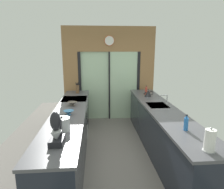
{
  "coord_description": "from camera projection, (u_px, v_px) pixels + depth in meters",
  "views": [
    {
      "loc": [
        -0.39,
        -3.39,
        2.07
      ],
      "look_at": [
        -0.06,
        0.72,
        1.13
      ],
      "focal_mm": 31.91,
      "sensor_mm": 36.0,
      "label": 1
    }
  ],
  "objects": [
    {
      "name": "stock_pot",
      "position": [
        62.0,
        124.0,
        2.85
      ],
      "size": [
        0.23,
        0.23,
        0.22
      ],
      "color": "#B7BABC",
      "rests_on": "left_counter_run"
    },
    {
      "name": "mixing_bowl_near",
      "position": [
        65.0,
        121.0,
        3.14
      ],
      "size": [
        0.15,
        0.15,
        0.06
      ],
      "color": "#514C47",
      "rests_on": "left_counter_run"
    },
    {
      "name": "left_counter_run",
      "position": [
        69.0,
        137.0,
        3.74
      ],
      "size": [
        0.62,
        3.8,
        0.92
      ],
      "color": "#1E232D",
      "rests_on": "ground_plane"
    },
    {
      "name": "soap_bottle_near",
      "position": [
        186.0,
        124.0,
        2.86
      ],
      "size": [
        0.06,
        0.06,
        0.24
      ],
      "color": "#286BB7",
      "rests_on": "right_counter_run"
    },
    {
      "name": "oven_range",
      "position": [
        75.0,
        117.0,
        4.83
      ],
      "size": [
        0.6,
        0.6,
        0.92
      ],
      "color": "#B7BABC",
      "rests_on": "ground_plane"
    },
    {
      "name": "ground_plane",
      "position": [
        115.0,
        146.0,
        4.37
      ],
      "size": [
        5.04,
        7.6,
        0.02
      ],
      "primitive_type": "cube",
      "color": "slate"
    },
    {
      "name": "soap_bottle_far",
      "position": [
        146.0,
        91.0,
        5.11
      ],
      "size": [
        0.06,
        0.06,
        0.23
      ],
      "color": "#B23D2D",
      "rests_on": "right_counter_run"
    },
    {
      "name": "stand_mixer",
      "position": [
        56.0,
        132.0,
        2.44
      ],
      "size": [
        0.17,
        0.27,
        0.42
      ],
      "color": "black",
      "rests_on": "left_counter_run"
    },
    {
      "name": "mixing_bowl_mid",
      "position": [
        69.0,
        113.0,
        3.55
      ],
      "size": [
        0.19,
        0.19,
        0.08
      ],
      "color": "teal",
      "rests_on": "left_counter_run"
    },
    {
      "name": "right_counter_run",
      "position": [
        161.0,
        130.0,
        4.05
      ],
      "size": [
        0.62,
        3.8,
        0.92
      ],
      "color": "#1E232D",
      "rests_on": "ground_plane"
    },
    {
      "name": "back_wall_unit",
      "position": [
        109.0,
        68.0,
        5.78
      ],
      "size": [
        2.64,
        0.12,
        2.7
      ],
      "color": "olive",
      "rests_on": "ground_plane"
    },
    {
      "name": "kettle",
      "position": [
        148.0,
        93.0,
        4.93
      ],
      "size": [
        0.25,
        0.17,
        0.18
      ],
      "color": "black",
      "rests_on": "right_counter_run"
    },
    {
      "name": "paper_towel_roll",
      "position": [
        210.0,
        141.0,
        2.27
      ],
      "size": [
        0.14,
        0.14,
        0.29
      ],
      "color": "#B7BABC",
      "rests_on": "right_counter_run"
    },
    {
      "name": "knife_block",
      "position": [
        77.0,
        89.0,
        5.32
      ],
      "size": [
        0.09,
        0.14,
        0.29
      ],
      "color": "brown",
      "rests_on": "left_counter_run"
    },
    {
      "name": "sink_faucet",
      "position": [
        165.0,
        98.0,
        4.16
      ],
      "size": [
        0.19,
        0.02,
        0.22
      ],
      "color": "#B7BABC",
      "rests_on": "right_counter_run"
    },
    {
      "name": "mixing_bowl_far",
      "position": [
        72.0,
        104.0,
        4.12
      ],
      "size": [
        0.2,
        0.2,
        0.08
      ],
      "color": "#514C47",
      "rests_on": "left_counter_run"
    }
  ]
}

